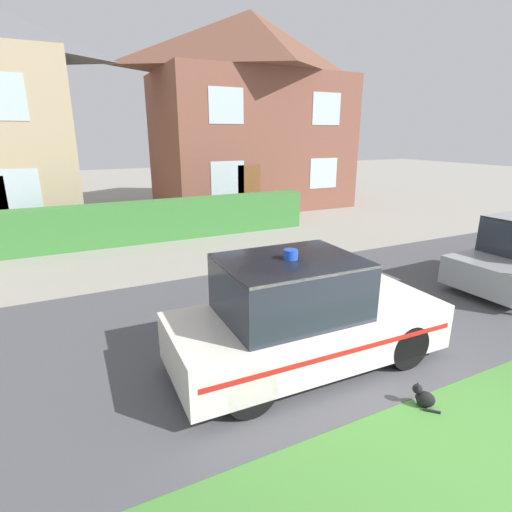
% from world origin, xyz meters
% --- Properties ---
extents(ground_plane, '(80.00, 80.00, 0.00)m').
position_xyz_m(ground_plane, '(0.00, 0.00, 0.00)').
color(ground_plane, gray).
extents(road_strip, '(28.00, 5.64, 0.01)m').
position_xyz_m(road_strip, '(0.00, 3.84, 0.01)').
color(road_strip, '#4C4C51').
rests_on(road_strip, ground).
extents(lawn_verge, '(28.00, 1.85, 0.01)m').
position_xyz_m(lawn_verge, '(0.00, 0.09, 0.00)').
color(lawn_verge, '#478438').
rests_on(lawn_verge, ground).
extents(garden_hedge, '(9.71, 0.67, 1.27)m').
position_xyz_m(garden_hedge, '(-0.75, 10.57, 0.64)').
color(garden_hedge, '#3D7F38').
rests_on(garden_hedge, ground).
extents(police_car, '(4.03, 1.71, 1.79)m').
position_xyz_m(police_car, '(-0.85, 2.35, 0.77)').
color(police_car, black).
rests_on(police_car, road_strip).
extents(cat, '(0.29, 0.35, 0.31)m').
position_xyz_m(cat, '(0.01, 0.87, 0.12)').
color(cat, black).
rests_on(cat, ground).
extents(house_right, '(8.71, 5.55, 8.36)m').
position_xyz_m(house_right, '(4.58, 15.33, 4.27)').
color(house_right, brown).
rests_on(house_right, ground).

